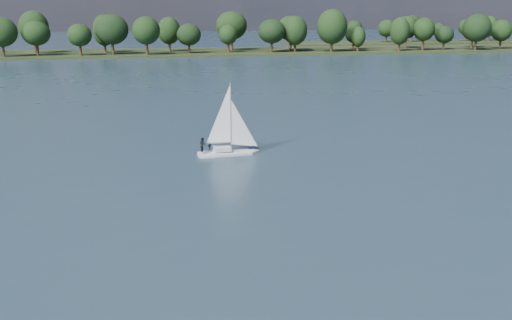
{
  "coord_description": "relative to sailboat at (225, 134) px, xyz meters",
  "views": [
    {
      "loc": [
        -16.22,
        -6.53,
        15.55
      ],
      "look_at": [
        -6.72,
        42.17,
        2.5
      ],
      "focal_mm": 40.0,
      "sensor_mm": 36.0,
      "label": 1
    }
  ],
  "objects": [
    {
      "name": "sailboat",
      "position": [
        0.0,
        0.0,
        0.0
      ],
      "size": [
        6.51,
        2.51,
        8.35
      ],
      "rotation": [
        0.0,
        0.0,
        0.12
      ],
      "color": "silver",
      "rests_on": "ground"
    },
    {
      "name": "far_shore",
      "position": [
        7.84,
        157.67,
        -2.33
      ],
      "size": [
        660.0,
        40.0,
        1.5
      ],
      "primitive_type": "cube",
      "color": "black",
      "rests_on": "ground"
    },
    {
      "name": "ground",
      "position": [
        7.84,
        45.67,
        -2.33
      ],
      "size": [
        700.0,
        700.0,
        0.0
      ],
      "primitive_type": "plane",
      "color": "#233342",
      "rests_on": "ground"
    },
    {
      "name": "treeline",
      "position": [
        -3.31,
        154.37,
        5.7
      ],
      "size": [
        562.84,
        74.04,
        17.65
      ],
      "color": "black",
      "rests_on": "ground"
    },
    {
      "name": "far_shore_back",
      "position": [
        167.84,
        205.67,
        -2.33
      ],
      "size": [
        220.0,
        30.0,
        1.4
      ],
      "primitive_type": "cube",
      "color": "black",
      "rests_on": "ground"
    }
  ]
}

